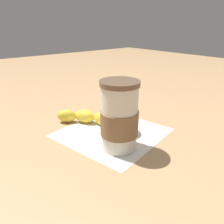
# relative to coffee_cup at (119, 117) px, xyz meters

# --- Properties ---
(ground_plane) EXTENTS (3.00, 3.00, 0.00)m
(ground_plane) POSITION_rel_coffee_cup_xyz_m (0.06, -0.03, -0.07)
(ground_plane) COLOR tan
(paper_napkin) EXTENTS (0.28, 0.28, 0.00)m
(paper_napkin) POSITION_rel_coffee_cup_xyz_m (0.06, -0.03, -0.07)
(paper_napkin) COLOR white
(paper_napkin) RESTS_ON ground_plane
(coffee_cup) EXTENTS (0.08, 0.08, 0.15)m
(coffee_cup) POSITION_rel_coffee_cup_xyz_m (0.00, 0.00, 0.00)
(coffee_cup) COLOR silver
(coffee_cup) RESTS_ON paper_napkin
(muffin) EXTENTS (0.07, 0.07, 0.09)m
(muffin) POSITION_rel_coffee_cup_xyz_m (0.07, -0.05, -0.03)
(muffin) COLOR beige
(muffin) RESTS_ON paper_napkin
(banana) EXTENTS (0.14, 0.11, 0.04)m
(banana) POSITION_rel_coffee_cup_xyz_m (0.16, -0.01, -0.05)
(banana) COLOR yellow
(banana) RESTS_ON paper_napkin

